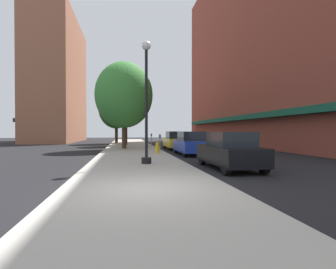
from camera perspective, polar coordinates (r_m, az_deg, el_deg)
ground_plane at (r=25.67m, az=1.10°, el=-3.03°), size 90.00×90.00×0.00m
sidewalk_slab at (r=26.26m, az=-7.93°, el=-2.82°), size 4.80×50.00×0.12m
building_right_brick at (r=34.79m, az=18.94°, el=18.67°), size 6.80×40.00×24.89m
building_far_background at (r=46.09m, az=-22.55°, el=10.55°), size 6.80×18.00×19.21m
lamppost at (r=12.87m, az=-4.69°, el=7.49°), size 0.48×0.48×5.90m
fire_hydrant at (r=18.62m, az=-2.33°, el=-2.86°), size 0.33×0.26×0.79m
parking_meter_near at (r=26.95m, az=-3.60°, el=-0.83°), size 0.14×0.09×1.31m
parking_meter_far at (r=20.32m, az=-1.75°, el=-1.34°), size 0.14×0.09×1.31m
tree_near at (r=36.23m, az=-11.08°, el=5.52°), size 4.71×4.71×7.31m
tree_mid at (r=30.97m, az=-9.13°, el=6.47°), size 3.78×3.78×6.86m
tree_far at (r=24.31m, az=-9.47°, el=8.39°), size 5.15×5.15×7.78m
car_black at (r=12.10m, az=13.13°, el=-3.45°), size 1.80×4.30×1.66m
car_blue at (r=18.77m, az=4.94°, el=-1.95°), size 1.80×4.30×1.66m
car_yellow at (r=24.33m, az=1.66°, el=-1.33°), size 1.80×4.30×1.66m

